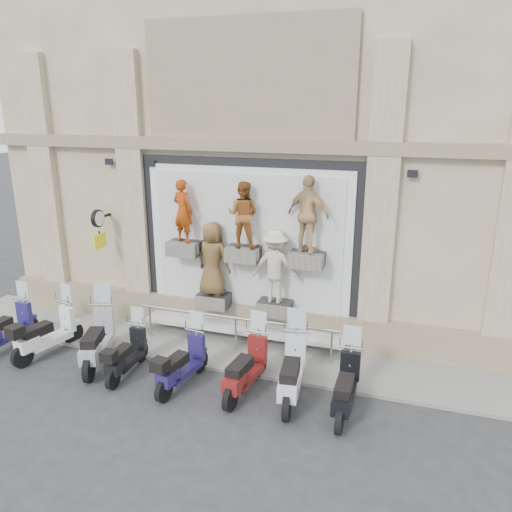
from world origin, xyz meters
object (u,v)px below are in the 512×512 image
object	(u,v)px
clock_sign_bracket	(99,224)
scooter_e	(182,354)
guard_rail	(236,335)
scooter_f	(246,358)
scooter_h	(346,376)
scooter_a	(6,319)
scooter_b	(46,324)
scooter_g	(292,361)
scooter_c	(96,330)
scooter_d	(126,346)

from	to	relation	value
clock_sign_bracket	scooter_e	bearing A→B (deg)	-33.57
guard_rail	scooter_f	xyz separation A→B (m)	(0.79, -1.57, 0.32)
scooter_h	clock_sign_bracket	bearing A→B (deg)	162.70
scooter_h	scooter_f	bearing A→B (deg)	178.07
scooter_a	scooter_f	bearing A→B (deg)	1.34
scooter_e	scooter_h	size ratio (longest dim) A/B	0.96
guard_rail	scooter_b	size ratio (longest dim) A/B	2.60
scooter_f	scooter_h	bearing A→B (deg)	4.48
guard_rail	scooter_g	world-z (taller)	scooter_g
scooter_b	scooter_g	size ratio (longest dim) A/B	0.93
clock_sign_bracket	scooter_g	xyz separation A→B (m)	(5.65, -1.96, -1.96)
clock_sign_bracket	scooter_c	size ratio (longest dim) A/B	0.49
scooter_e	scooter_g	distance (m)	2.32
scooter_f	scooter_h	distance (m)	2.06
clock_sign_bracket	scooter_a	xyz separation A→B (m)	(-1.48, -1.95, -2.04)
scooter_a	scooter_c	bearing A→B (deg)	2.08
clock_sign_bracket	scooter_c	xyz separation A→B (m)	(1.08, -1.95, -1.95)
scooter_d	scooter_h	xyz separation A→B (m)	(4.78, 0.05, 0.08)
scooter_f	scooter_d	bearing A→B (deg)	-171.05
scooter_d	scooter_e	distance (m)	1.37
scooter_c	clock_sign_bracket	bearing A→B (deg)	99.95
scooter_f	clock_sign_bracket	bearing A→B (deg)	162.98
scooter_e	scooter_c	bearing A→B (deg)	-177.57
clock_sign_bracket	scooter_f	xyz separation A→B (m)	(4.69, -2.04, -2.01)
scooter_c	scooter_g	bearing A→B (deg)	-19.03
clock_sign_bracket	scooter_f	world-z (taller)	clock_sign_bracket
scooter_d	scooter_h	world-z (taller)	scooter_h
scooter_c	scooter_d	world-z (taller)	scooter_c
scooter_a	scooter_h	bearing A→B (deg)	1.04
guard_rail	scooter_c	size ratio (longest dim) A/B	2.41
scooter_a	scooter_d	world-z (taller)	scooter_a
scooter_b	scooter_f	distance (m)	5.02
guard_rail	scooter_f	bearing A→B (deg)	-63.16
scooter_a	scooter_c	size ratio (longest dim) A/B	0.90
scooter_c	scooter_e	size ratio (longest dim) A/B	1.15
clock_sign_bracket	scooter_d	distance (m)	3.60
scooter_f	scooter_g	distance (m)	0.96
scooter_e	scooter_f	bearing A→B (deg)	16.62
scooter_e	scooter_f	world-z (taller)	scooter_f
scooter_c	scooter_g	world-z (taller)	scooter_c
guard_rail	clock_sign_bracket	world-z (taller)	clock_sign_bracket
clock_sign_bracket	scooter_b	size ratio (longest dim) A/B	0.52
scooter_f	scooter_e	bearing A→B (deg)	-166.00
scooter_b	scooter_d	distance (m)	2.30
scooter_h	scooter_b	bearing A→B (deg)	178.59
clock_sign_bracket	scooter_h	xyz separation A→B (m)	(6.75, -2.11, -2.03)
clock_sign_bracket	scooter_a	size ratio (longest dim) A/B	0.54
scooter_e	scooter_d	bearing A→B (deg)	-173.46
scooter_b	scooter_d	world-z (taller)	scooter_b
guard_rail	scooter_g	size ratio (longest dim) A/B	2.43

